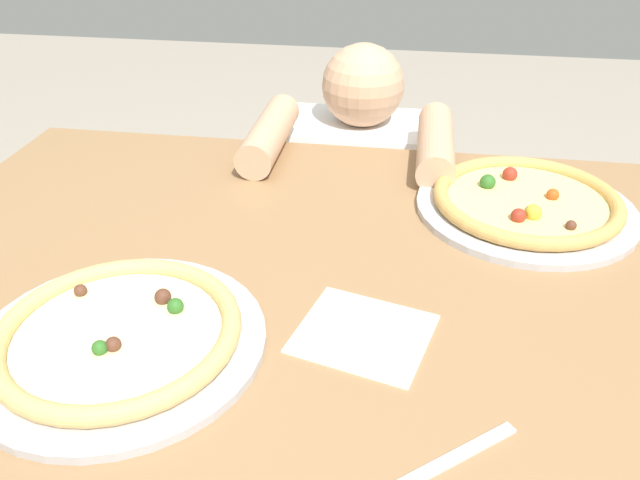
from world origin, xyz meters
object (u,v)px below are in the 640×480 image
Objects in this scene: fork at (428,472)px; pizza_near at (119,336)px; pizza_far at (526,203)px; diner_seated at (357,240)px.

pizza_near is at bearing 160.67° from fork.
diner_seated reaches higher than pizza_far.
pizza_near is at bearing -104.48° from diner_seated.
pizza_near reaches higher than fork.
pizza_far is at bearing 74.49° from fork.
pizza_far is (0.53, 0.43, 0.00)m from pizza_near.
diner_seated is at bearing 99.46° from fork.
fork is 1.03m from diner_seated.
fork is (0.37, -0.13, -0.01)m from pizza_near.
pizza_far is 0.40× the size of diner_seated.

